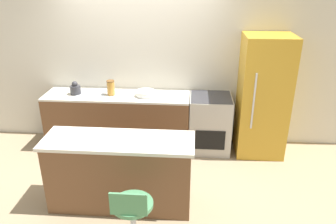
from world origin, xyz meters
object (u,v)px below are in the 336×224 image
(kettle, at_px, (75,89))
(mixing_bowl, at_px, (146,93))
(refrigerator, at_px, (263,97))
(oven_range, at_px, (210,123))
(stool_chair, at_px, (133,217))

(kettle, distance_m, mixing_bowl, 1.10)
(refrigerator, relative_size, mixing_bowl, 6.23)
(oven_range, relative_size, refrigerator, 0.49)
(mixing_bowl, bearing_deg, kettle, 180.00)
(oven_range, distance_m, mixing_bowl, 1.12)
(refrigerator, height_order, stool_chair, refrigerator)
(refrigerator, distance_m, kettle, 2.88)
(stool_chair, bearing_deg, mixing_bowl, 94.04)
(kettle, xyz_separation_m, mixing_bowl, (1.10, 0.00, -0.04))
(oven_range, relative_size, kettle, 4.42)
(stool_chair, height_order, kettle, kettle)
(mixing_bowl, bearing_deg, oven_range, 1.59)
(kettle, bearing_deg, mixing_bowl, 0.00)
(kettle, bearing_deg, stool_chair, -59.50)
(oven_range, bearing_deg, stool_chair, -111.60)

